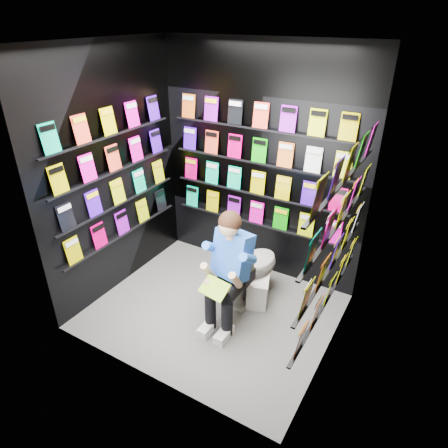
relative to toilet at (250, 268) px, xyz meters
The scene contains 14 objects.
floor 0.60m from the toilet, 115.87° to the right, with size 2.40×2.40×0.00m, color slate.
ceiling 2.28m from the toilet, 115.87° to the right, with size 2.40×2.40×0.00m, color white.
wall_back 1.11m from the toilet, 109.95° to the left, with size 2.40×0.04×2.60m, color black.
wall_front 1.72m from the toilet, 98.27° to the right, with size 2.40×0.04×2.60m, color black.
wall_left 1.74m from the toilet, 163.08° to the right, with size 0.04×2.00×2.60m, color black.
wall_right 1.43m from the toilet, 23.34° to the right, with size 0.04×2.00×2.60m, color black.
comics_back 1.10m from the toilet, 110.97° to the left, with size 2.10×0.06×1.37m, color #F4462B, non-canonical shape.
comics_left 1.72m from the toilet, 162.74° to the right, with size 0.06×1.70×1.37m, color #F4462B, non-canonical shape.
comics_right 1.41m from the toilet, 23.98° to the right, with size 0.06×1.70×1.37m, color #F4462B, non-canonical shape.
toilet is the anchor object (origin of this frame).
longbox 0.26m from the toilet, 13.22° to the right, with size 0.21×0.38×0.29m, color silver.
longbox_lid 0.14m from the toilet, 13.22° to the right, with size 0.23×0.40×0.03m, color silver.
reader 0.54m from the toilet, 90.00° to the right, with size 0.48×0.71×1.30m, color blue, non-canonical shape.
held_comic 0.76m from the toilet, 90.00° to the right, with size 0.27×0.01×0.19m, color green.
Camera 1 is at (1.76, -2.77, 2.81)m, focal length 32.00 mm.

